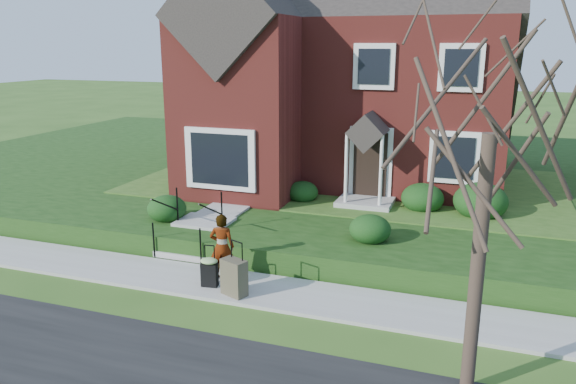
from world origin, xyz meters
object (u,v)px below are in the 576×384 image
at_px(suitcase_black, 209,271).
at_px(front_steps, 196,233).
at_px(tree_verge, 493,106).
at_px(suitcase_olive, 234,277).
at_px(woman, 222,247).

bearing_deg(suitcase_black, front_steps, 116.81).
xyz_separation_m(suitcase_black, tree_verge, (5.48, -2.00, 3.97)).
relative_size(suitcase_black, tree_verge, 0.15).
bearing_deg(tree_verge, suitcase_black, 159.91).
height_order(front_steps, suitcase_olive, front_steps).
bearing_deg(front_steps, tree_verge, -30.58).
bearing_deg(tree_verge, woman, 155.32).
relative_size(front_steps, suitcase_olive, 1.71).
bearing_deg(suitcase_black, woman, 71.39).
relative_size(suitcase_olive, tree_verge, 0.19).
xyz_separation_m(woman, tree_verge, (5.39, -2.48, 3.57)).
relative_size(woman, suitcase_black, 1.62).
relative_size(woman, suitcase_olive, 1.29).
bearing_deg(woman, front_steps, -58.25).
height_order(suitcase_black, tree_verge, tree_verge).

